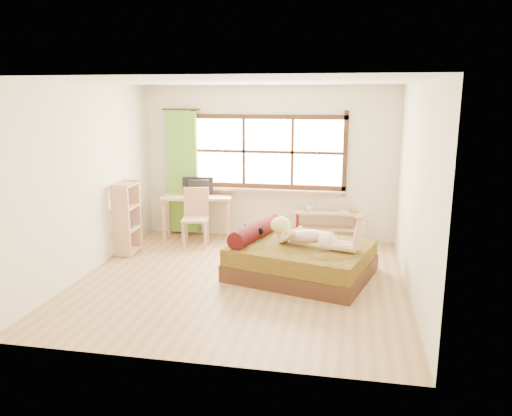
% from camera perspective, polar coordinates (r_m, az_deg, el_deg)
% --- Properties ---
extents(floor, '(4.50, 4.50, 0.00)m').
position_cam_1_polar(floor, '(7.05, -1.67, -8.23)').
color(floor, '#9E754C').
rests_on(floor, ground).
extents(ceiling, '(4.50, 4.50, 0.00)m').
position_cam_1_polar(ceiling, '(6.59, -1.83, 14.27)').
color(ceiling, white).
rests_on(ceiling, wall_back).
extents(wall_back, '(4.50, 0.00, 4.50)m').
position_cam_1_polar(wall_back, '(8.87, 1.39, 5.16)').
color(wall_back, silver).
rests_on(wall_back, floor).
extents(wall_front, '(4.50, 0.00, 4.50)m').
position_cam_1_polar(wall_front, '(4.57, -7.82, -2.30)').
color(wall_front, silver).
rests_on(wall_front, floor).
extents(wall_left, '(0.00, 4.50, 4.50)m').
position_cam_1_polar(wall_left, '(7.50, -18.82, 3.06)').
color(wall_left, silver).
rests_on(wall_left, floor).
extents(wall_right, '(0.00, 4.50, 4.50)m').
position_cam_1_polar(wall_right, '(6.59, 17.75, 1.87)').
color(wall_right, silver).
rests_on(wall_right, floor).
extents(window, '(2.80, 0.16, 1.46)m').
position_cam_1_polar(window, '(8.82, 1.36, 6.16)').
color(window, '#FFEDBF').
rests_on(window, wall_back).
extents(curtain, '(0.55, 0.10, 2.20)m').
position_cam_1_polar(curtain, '(9.16, -8.37, 4.01)').
color(curtain, '#4A7F22').
rests_on(curtain, wall_back).
extents(bed, '(2.19, 1.93, 0.71)m').
position_cam_1_polar(bed, '(7.17, 4.86, -5.77)').
color(bed, '#311D0E').
rests_on(bed, floor).
extents(woman, '(1.35, 0.71, 0.56)m').
position_cam_1_polar(woman, '(6.95, 6.47, -2.17)').
color(woman, '#D9A88B').
rests_on(woman, bed).
extents(kitten, '(0.30, 0.18, 0.22)m').
position_cam_1_polar(kitten, '(7.25, -0.35, -2.83)').
color(kitten, black).
rests_on(kitten, bed).
extents(desk, '(1.32, 0.77, 0.77)m').
position_cam_1_polar(desk, '(8.98, -6.74, 0.77)').
color(desk, tan).
rests_on(desk, floor).
extents(monitor, '(0.56, 0.17, 0.32)m').
position_cam_1_polar(monitor, '(8.98, -6.69, 2.47)').
color(monitor, black).
rests_on(monitor, desk).
extents(chair, '(0.50, 0.50, 0.97)m').
position_cam_1_polar(chair, '(8.65, -6.90, -0.60)').
color(chair, tan).
rests_on(chair, floor).
extents(pipe_shelf, '(1.11, 0.30, 0.63)m').
position_cam_1_polar(pipe_shelf, '(8.77, 8.13, -1.35)').
color(pipe_shelf, tan).
rests_on(pipe_shelf, floor).
extents(cup, '(0.14, 0.14, 0.11)m').
position_cam_1_polar(cup, '(8.74, 6.13, 0.01)').
color(cup, gray).
rests_on(cup, pipe_shelf).
extents(book, '(0.19, 0.25, 0.02)m').
position_cam_1_polar(book, '(8.72, 9.40, -0.41)').
color(book, gray).
rests_on(book, pipe_shelf).
extents(bookshelf, '(0.31, 0.52, 1.16)m').
position_cam_1_polar(bookshelf, '(8.31, -14.55, -1.10)').
color(bookshelf, tan).
rests_on(bookshelf, floor).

